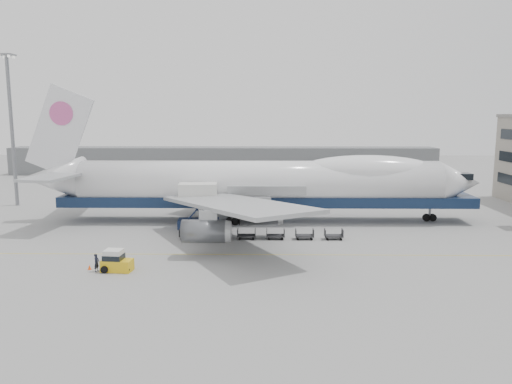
{
  "coord_description": "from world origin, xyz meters",
  "views": [
    {
      "loc": [
        0.5,
        -60.18,
        15.65
      ],
      "look_at": [
        -0.46,
        6.0,
        5.24
      ],
      "focal_mm": 35.0,
      "sensor_mm": 36.0,
      "label": 1
    }
  ],
  "objects_px": {
    "airliner": "(264,183)",
    "catering_truck": "(198,203)",
    "ground_worker": "(97,263)",
    "baggage_tug": "(116,262)"
  },
  "relations": [
    {
      "from": "airliner",
      "to": "catering_truck",
      "type": "relative_size",
      "value": 10.75
    },
    {
      "from": "baggage_tug",
      "to": "catering_truck",
      "type": "bearing_deg",
      "value": 78.94
    },
    {
      "from": "baggage_tug",
      "to": "ground_worker",
      "type": "xyz_separation_m",
      "value": [
        -1.87,
        -0.21,
        -0.06
      ]
    },
    {
      "from": "catering_truck",
      "to": "baggage_tug",
      "type": "distance_m",
      "value": 20.32
    },
    {
      "from": "catering_truck",
      "to": "airliner",
      "type": "bearing_deg",
      "value": 23.92
    },
    {
      "from": "airliner",
      "to": "ground_worker",
      "type": "bearing_deg",
      "value": -124.68
    },
    {
      "from": "airliner",
      "to": "catering_truck",
      "type": "xyz_separation_m",
      "value": [
        -9.09,
        -4.77,
        -2.16
      ]
    },
    {
      "from": "ground_worker",
      "to": "airliner",
      "type": "bearing_deg",
      "value": -18.89
    },
    {
      "from": "airliner",
      "to": "baggage_tug",
      "type": "relative_size",
      "value": 21.27
    },
    {
      "from": "airliner",
      "to": "ground_worker",
      "type": "relative_size",
      "value": 36.73
    }
  ]
}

